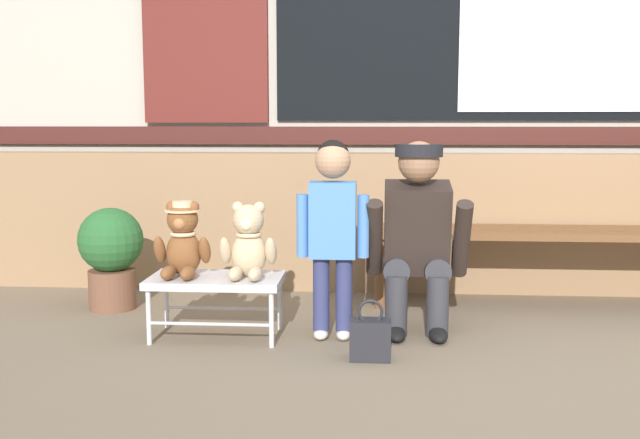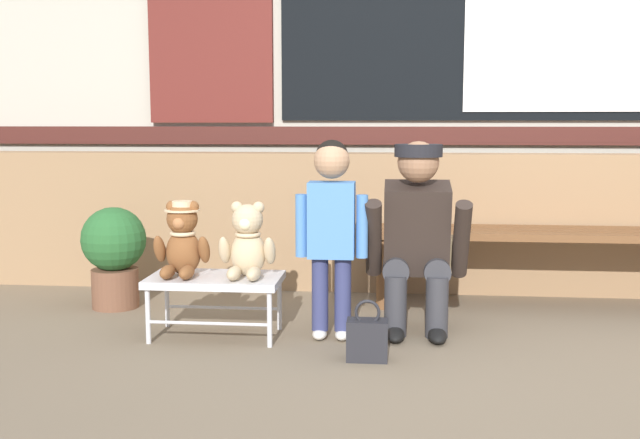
% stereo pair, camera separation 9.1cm
% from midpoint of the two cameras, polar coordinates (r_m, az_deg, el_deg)
% --- Properties ---
extents(ground_plane, '(60.00, 60.00, 0.00)m').
position_cam_midpoint_polar(ground_plane, '(3.38, 12.66, -10.63)').
color(ground_plane, '#756651').
extents(brick_low_wall, '(7.97, 0.25, 0.85)m').
position_cam_midpoint_polar(brick_low_wall, '(4.67, 10.28, -0.21)').
color(brick_low_wall, '#997551').
rests_on(brick_low_wall, ground).
extents(shop_facade, '(8.13, 0.26, 3.46)m').
position_cam_midpoint_polar(shop_facade, '(5.19, 10.06, 15.07)').
color(shop_facade, '#B7B2A3').
rests_on(shop_facade, ground).
extents(wooden_bench_long, '(2.10, 0.40, 0.44)m').
position_cam_midpoint_polar(wooden_bench_long, '(4.40, 16.84, -1.58)').
color(wooden_bench_long, brown).
rests_on(wooden_bench_long, ground).
extents(small_display_bench, '(0.64, 0.36, 0.30)m').
position_cam_midpoint_polar(small_display_bench, '(3.65, -8.68, -4.86)').
color(small_display_bench, silver).
rests_on(small_display_bench, ground).
extents(teddy_bear_with_hat, '(0.28, 0.27, 0.36)m').
position_cam_midpoint_polar(teddy_bear_with_hat, '(3.65, -11.18, -1.61)').
color(teddy_bear_with_hat, brown).
rests_on(teddy_bear_with_hat, small_display_bench).
extents(teddy_bear_plain, '(0.28, 0.26, 0.36)m').
position_cam_midpoint_polar(teddy_bear_plain, '(3.58, -6.24, -1.84)').
color(teddy_bear_plain, '#CCB289').
rests_on(teddy_bear_plain, small_display_bench).
extents(child_standing, '(0.35, 0.18, 0.96)m').
position_cam_midpoint_polar(child_standing, '(3.53, 0.24, 0.18)').
color(child_standing, navy).
rests_on(child_standing, ground).
extents(adult_crouching, '(0.50, 0.49, 0.95)m').
position_cam_midpoint_polar(adult_crouching, '(3.69, 6.89, -1.30)').
color(adult_crouching, '#333338').
rests_on(adult_crouching, ground).
extents(handbag_on_ground, '(0.18, 0.11, 0.27)m').
position_cam_midpoint_polar(handbag_on_ground, '(3.32, 3.08, -9.07)').
color(handbag_on_ground, '#232328').
rests_on(handbag_on_ground, ground).
extents(potted_plant, '(0.36, 0.36, 0.57)m').
position_cam_midpoint_polar(potted_plant, '(4.32, -16.29, -2.40)').
color(potted_plant, brown).
rests_on(potted_plant, ground).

